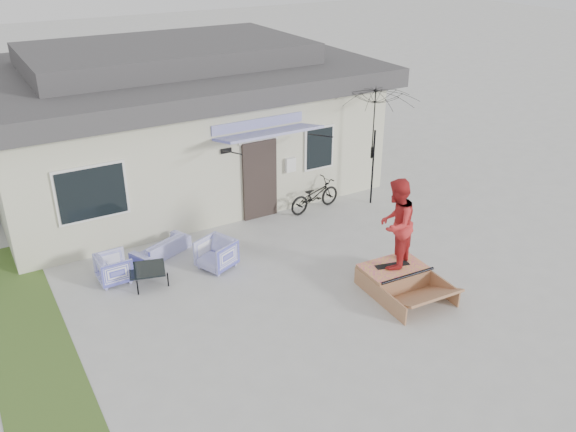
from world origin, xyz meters
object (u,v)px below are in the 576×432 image
loveseat (161,244)px  armchair_left (114,267)px  coffee_table (148,276)px  skater (396,223)px  skate_ramp (393,276)px  bicycle (315,192)px  skateboard (392,265)px  armchair_right (216,253)px  patio_umbrella (374,143)px

loveseat → armchair_left: armchair_left is taller
coffee_table → skater: bearing=-30.2°
loveseat → skate_ramp: loveseat is taller
bicycle → coffee_table: bearing=96.6°
armchair_left → skateboard: bearing=-121.9°
coffee_table → skate_ramp: skate_ramp is taller
coffee_table → skate_ramp: bearing=-30.6°
armchair_right → skate_ramp: size_ratio=0.43×
patio_umbrella → skateboard: 4.38m
armchair_left → skateboard: armchair_left is taller
armchair_left → skate_ramp: armchair_left is taller
armchair_right → skateboard: armchair_right is taller
loveseat → patio_umbrella: patio_umbrella is taller
armchair_right → skate_ramp: armchair_right is taller
skate_ramp → coffee_table: bearing=151.7°
loveseat → bicycle: (4.43, 0.32, 0.23)m
patio_umbrella → loveseat: bearing=179.2°
armchair_left → skater: 6.07m
armchair_left → bicycle: size_ratio=0.43×
bicycle → skateboard: size_ratio=2.15×
skater → skateboard: bearing=57.6°
skateboard → skater: bearing=103.1°
armchair_left → bicycle: bearing=-81.7°
skate_ramp → skateboard: (0.00, 0.04, 0.24)m
armchair_left → skater: (5.11, -3.08, 1.11)m
armchair_right → skateboard: size_ratio=1.01×
skateboard → skate_ramp: bearing=-79.3°
loveseat → armchair_right: (0.89, -1.17, 0.09)m
armchair_left → bicycle: 5.75m
loveseat → coffee_table: loveseat is taller
armchair_right → loveseat: bearing=-166.0°
armchair_left → skate_ramp: 5.99m
loveseat → skate_ramp: 5.36m
loveseat → armchair_left: bearing=2.3°
coffee_table → skate_ramp: size_ratio=0.42×
loveseat → patio_umbrella: size_ratio=0.52×
bicycle → skate_ramp: (-0.57, -4.03, -0.29)m
armchair_left → skateboard: size_ratio=0.93×
skater → skate_ramp: bearing=55.2°
bicycle → skater: skater is taller
armchair_left → skate_ramp: bearing=-122.3°
coffee_table → skateboard: bearing=-30.2°
skateboard → skater: skater is taller
coffee_table → bicycle: bicycle is taller
skateboard → loveseat: bearing=149.5°
loveseat → patio_umbrella: (6.02, -0.09, 1.47)m
bicycle → patio_umbrella: size_ratio=0.58×
bicycle → skater: bearing=163.5°
armchair_left → bicycle: (5.68, 0.91, 0.17)m
patio_umbrella → skater: (-2.16, -3.59, -0.29)m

